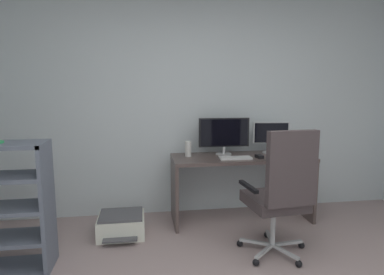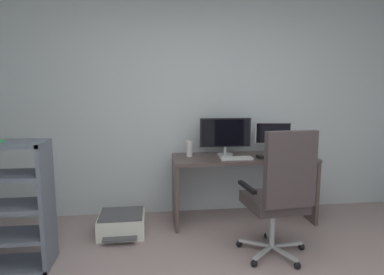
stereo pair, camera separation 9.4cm
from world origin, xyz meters
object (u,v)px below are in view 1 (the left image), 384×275
at_px(monitor_main, 224,134).
at_px(monitor_secondary, 271,135).
at_px(desk, 242,173).
at_px(office_chair, 281,191).
at_px(computer_mouse, 259,156).
at_px(desktop_speaker, 188,149).
at_px(keyboard, 235,158).
at_px(printer, 121,225).

xyz_separation_m(monitor_main, monitor_secondary, (0.56, 0.00, -0.02)).
relative_size(desk, office_chair, 1.34).
distance_m(monitor_secondary, computer_mouse, 0.39).
relative_size(computer_mouse, desktop_speaker, 0.59).
height_order(monitor_main, office_chair, office_chair).
relative_size(monitor_secondary, computer_mouse, 4.13).
relative_size(keyboard, printer, 0.70).
height_order(keyboard, computer_mouse, computer_mouse).
relative_size(desktop_speaker, office_chair, 0.15).
height_order(desk, computer_mouse, computer_mouse).
bearing_deg(keyboard, monitor_main, 106.52).
relative_size(monitor_main, desktop_speaker, 3.37).
bearing_deg(desktop_speaker, monitor_main, 6.53).
height_order(keyboard, desktop_speaker, desktop_speaker).
distance_m(monitor_secondary, printer, 1.92).
bearing_deg(office_chair, monitor_main, 103.57).
bearing_deg(monitor_secondary, office_chair, -106.91).
bearing_deg(printer, desk, 9.34).
bearing_deg(desk, desktop_speaker, 173.10).
height_order(keyboard, printer, keyboard).
distance_m(monitor_main, computer_mouse, 0.47).
bearing_deg(office_chair, desk, 94.29).
xyz_separation_m(desk, desktop_speaker, (-0.59, 0.07, 0.27)).
distance_m(computer_mouse, printer, 1.61).
xyz_separation_m(desk, printer, (-1.32, -0.22, -0.43)).
relative_size(desk, computer_mouse, 15.45).
height_order(desktop_speaker, office_chair, office_chair).
xyz_separation_m(keyboard, printer, (-1.21, -0.09, -0.63)).
distance_m(desk, keyboard, 0.26).
bearing_deg(monitor_main, printer, -163.57).
height_order(computer_mouse, printer, computer_mouse).
height_order(monitor_secondary, computer_mouse, monitor_secondary).
relative_size(monitor_main, keyboard, 1.69).
bearing_deg(computer_mouse, monitor_secondary, 38.83).
distance_m(desk, printer, 1.41).
relative_size(monitor_main, monitor_secondary, 1.39).
xyz_separation_m(monitor_main, computer_mouse, (0.33, -0.24, -0.22)).
height_order(desk, desktop_speaker, desktop_speaker).
bearing_deg(printer, desktop_speaker, 21.70).
distance_m(desktop_speaker, office_chair, 1.19).
relative_size(monitor_main, computer_mouse, 5.74).
relative_size(monitor_secondary, desktop_speaker, 2.43).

